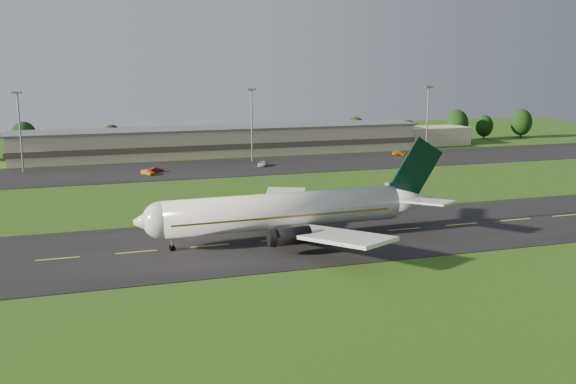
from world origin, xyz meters
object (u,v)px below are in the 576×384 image
object	(u,v)px
light_mast_west	(19,122)
service_vehicle_b	(156,170)
terminal	(243,141)
light_mast_centre	(252,116)
light_mast_east	(428,112)
service_vehicle_a	(148,172)
airliner	(288,211)
service_vehicle_d	(400,153)
service_vehicle_c	(262,164)

from	to	relation	value
light_mast_west	service_vehicle_b	xyz separation A→B (m)	(32.17, -10.46, -12.04)
terminal	service_vehicle_b	distance (m)	39.69
light_mast_centre	service_vehicle_b	size ratio (longest dim) A/B	5.59
light_mast_east	service_vehicle_a	xyz separation A→B (m)	(-85.15, -13.74, -11.91)
airliner	service_vehicle_a	bearing A→B (deg)	101.74
airliner	service_vehicle_d	xyz separation A→B (m)	(59.29, 77.65, -3.90)
service_vehicle_b	light_mast_centre	bearing A→B (deg)	-80.63
airliner	light_mast_east	distance (m)	106.22
airliner	light_mast_west	world-z (taller)	light_mast_west
airliner	terminal	bearing A→B (deg)	79.04
service_vehicle_a	light_mast_centre	bearing A→B (deg)	-6.47
light_mast_east	service_vehicle_b	distance (m)	84.35
airliner	service_vehicle_c	size ratio (longest dim) A/B	10.93
service_vehicle_a	service_vehicle_b	world-z (taller)	service_vehicle_a
service_vehicle_c	light_mast_east	bearing A→B (deg)	31.13
light_mast_centre	light_mast_east	xyz separation A→B (m)	(55.00, 0.00, 0.00)
light_mast_centre	service_vehicle_d	xyz separation A→B (m)	(44.86, -2.32, -11.98)
service_vehicle_a	service_vehicle_b	xyz separation A→B (m)	(2.32, 3.29, -0.13)
light_mast_west	service_vehicle_a	bearing A→B (deg)	-24.72
light_mast_centre	light_mast_east	bearing A→B (deg)	0.00
airliner	service_vehicle_a	xyz separation A→B (m)	(-15.72, 66.23, -3.83)
terminal	light_mast_west	world-z (taller)	light_mast_west
light_mast_centre	service_vehicle_c	bearing A→B (deg)	-87.13
light_mast_centre	light_mast_east	distance (m)	55.00
light_mast_east	service_vehicle_c	distance (m)	56.59
service_vehicle_c	service_vehicle_b	bearing A→B (deg)	-155.81
terminal	light_mast_west	size ratio (longest dim) A/B	7.13
light_mast_centre	service_vehicle_c	world-z (taller)	light_mast_centre
terminal	light_mast_centre	bearing A→B (deg)	-94.95
light_mast_centre	service_vehicle_a	size ratio (longest dim) A/B	4.76
light_mast_west	light_mast_east	bearing A→B (deg)	0.00
service_vehicle_a	service_vehicle_d	distance (m)	75.88
light_mast_centre	light_mast_west	bearing A→B (deg)	180.00
light_mast_west	service_vehicle_b	size ratio (longest dim) A/B	5.59
service_vehicle_a	service_vehicle_c	bearing A→B (deg)	-22.47
terminal	service_vehicle_c	distance (m)	25.57
terminal	service_vehicle_a	size ratio (longest dim) A/B	33.93
light_mast_east	service_vehicle_a	world-z (taller)	light_mast_east
terminal	service_vehicle_c	size ratio (longest dim) A/B	30.90
light_mast_centre	service_vehicle_a	xyz separation A→B (m)	(-30.15, -13.74, -11.91)
terminal	service_vehicle_d	distance (m)	47.34
terminal	light_mast_centre	xyz separation A→B (m)	(-1.40, -16.18, 8.75)
airliner	terminal	xyz separation A→B (m)	(15.83, 96.16, -0.67)
terminal	light_mast_east	world-z (taller)	light_mast_east
service_vehicle_d	service_vehicle_a	bearing A→B (deg)	110.48
airliner	service_vehicle_b	size ratio (longest dim) A/B	14.09
service_vehicle_c	airliner	bearing A→B (deg)	-80.29
terminal	service_vehicle_d	bearing A→B (deg)	-23.07
light_mast_centre	service_vehicle_c	size ratio (longest dim) A/B	4.34
terminal	light_mast_east	bearing A→B (deg)	-16.80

